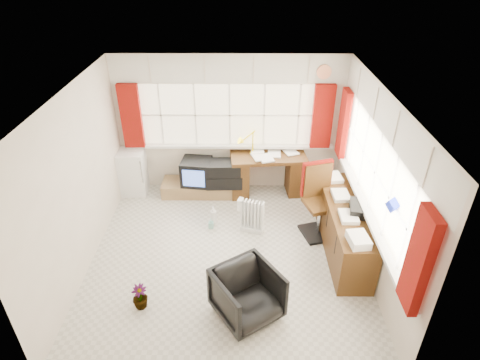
% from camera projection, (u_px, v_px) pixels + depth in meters
% --- Properties ---
extents(ground, '(4.00, 4.00, 0.00)m').
position_uv_depth(ground, '(227.00, 255.00, 6.03)').
color(ground, beige).
rests_on(ground, ground).
extents(room_walls, '(4.00, 4.00, 4.00)m').
position_uv_depth(room_walls, '(226.00, 169.00, 5.25)').
color(room_walls, beige).
rests_on(room_walls, ground).
extents(window_back, '(3.70, 0.12, 3.60)m').
position_uv_depth(window_back, '(230.00, 142.00, 7.20)').
color(window_back, '#FAEDC6').
rests_on(window_back, room_walls).
extents(window_right, '(0.12, 3.70, 3.60)m').
position_uv_depth(window_right, '(367.00, 204.00, 5.53)').
color(window_right, '#FAEDC6').
rests_on(window_right, room_walls).
extents(curtains, '(3.83, 3.83, 1.15)m').
position_uv_depth(curtains, '(289.00, 141.00, 6.06)').
color(curtains, maroon).
rests_on(curtains, room_walls).
extents(overhead_cabinets, '(3.98, 3.98, 0.48)m').
position_uv_depth(overhead_cabinets, '(296.00, 89.00, 5.70)').
color(overhead_cabinets, beige).
rests_on(overhead_cabinets, room_walls).
extents(desk, '(1.39, 0.77, 0.81)m').
position_uv_depth(desk, '(268.00, 171.00, 7.34)').
color(desk, '#593A15').
rests_on(desk, ground).
extents(desk_lamp, '(0.19, 0.17, 0.46)m').
position_uv_depth(desk_lamp, '(253.00, 137.00, 7.04)').
color(desk_lamp, yellow).
rests_on(desk_lamp, desk).
extents(task_chair, '(0.62, 0.64, 1.20)m').
position_uv_depth(task_chair, '(318.00, 196.00, 6.25)').
color(task_chair, black).
rests_on(task_chair, ground).
extents(office_chair, '(1.02, 1.02, 0.68)m').
position_uv_depth(office_chair, '(247.00, 294.00, 4.92)').
color(office_chair, black).
rests_on(office_chair, ground).
extents(radiator, '(0.41, 0.26, 0.57)m').
position_uv_depth(radiator, '(252.00, 219.00, 6.43)').
color(radiator, white).
rests_on(radiator, ground).
extents(credenza, '(0.50, 2.00, 0.85)m').
position_uv_depth(credenza, '(343.00, 227.00, 5.99)').
color(credenza, '#593A15').
rests_on(credenza, ground).
extents(file_tray, '(0.38, 0.45, 0.13)m').
position_uv_depth(file_tray, '(361.00, 209.00, 5.66)').
color(file_tray, black).
rests_on(file_tray, credenza).
extents(tv_bench, '(1.40, 0.50, 0.25)m').
position_uv_depth(tv_bench, '(201.00, 187.00, 7.44)').
color(tv_bench, '#946D4A').
rests_on(tv_bench, ground).
extents(crt_tv, '(0.56, 0.54, 0.47)m').
position_uv_depth(crt_tv, '(197.00, 172.00, 7.21)').
color(crt_tv, black).
rests_on(crt_tv, tv_bench).
extents(hifi_stack, '(0.66, 0.43, 0.46)m').
position_uv_depth(hifi_stack, '(224.00, 174.00, 7.17)').
color(hifi_stack, black).
rests_on(hifi_stack, tv_bench).
extents(mini_fridge, '(0.51, 0.51, 0.84)m').
position_uv_depth(mini_fridge, '(132.00, 171.00, 7.36)').
color(mini_fridge, white).
rests_on(mini_fridge, ground).
extents(spray_bottle_a, '(0.15, 0.15, 0.31)m').
position_uv_depth(spray_bottle_a, '(213.00, 215.00, 6.65)').
color(spray_bottle_a, white).
rests_on(spray_bottle_a, ground).
extents(spray_bottle_b, '(0.08, 0.08, 0.17)m').
position_uv_depth(spray_bottle_b, '(211.00, 224.00, 6.56)').
color(spray_bottle_b, '#86C8B9').
rests_on(spray_bottle_b, ground).
extents(flower_vase, '(0.22, 0.22, 0.35)m').
position_uv_depth(flower_vase, '(140.00, 297.00, 5.10)').
color(flower_vase, black).
rests_on(flower_vase, ground).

